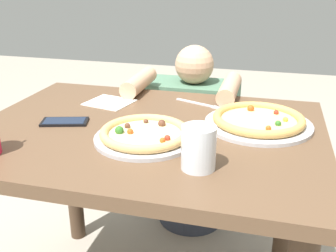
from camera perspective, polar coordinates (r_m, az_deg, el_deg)
dining_table at (r=1.33m, az=-2.90°, el=-5.19°), size 1.11×0.83×0.75m
pizza_near at (r=1.18m, az=-3.33°, el=-1.21°), size 0.30×0.30×0.04m
pizza_far at (r=1.32m, az=12.80°, el=0.75°), size 0.34×0.34×0.04m
water_cup_clear at (r=1.00m, az=4.38°, el=-3.04°), size 0.09×0.09×0.11m
paper_napkin at (r=1.53m, az=-8.38°, el=3.36°), size 0.19×0.18×0.00m
fork at (r=1.50m, az=4.86°, el=3.12°), size 0.20×0.09×0.00m
cell_phone at (r=1.36m, az=-14.56°, el=0.61°), size 0.16×0.11×0.01m
diner_seated at (r=1.96m, az=3.46°, el=-3.44°), size 0.44×0.54×0.91m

